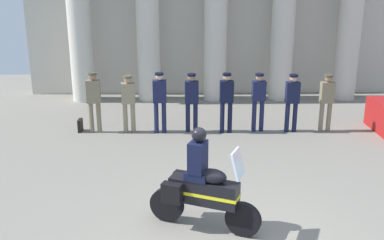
% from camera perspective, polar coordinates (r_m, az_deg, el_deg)
% --- Properties ---
extents(officer_in_row_0, '(0.39, 0.24, 1.75)m').
position_cam_1_polar(officer_in_row_0, '(13.47, -11.88, 2.70)').
color(officer_in_row_0, '#7A7056').
rests_on(officer_in_row_0, ground_plane).
extents(officer_in_row_1, '(0.39, 0.24, 1.65)m').
position_cam_1_polar(officer_in_row_1, '(13.37, -7.75, 2.55)').
color(officer_in_row_1, gray).
rests_on(officer_in_row_1, ground_plane).
extents(officer_in_row_2, '(0.39, 0.24, 1.75)m').
position_cam_1_polar(officer_in_row_2, '(13.16, -3.95, 2.71)').
color(officer_in_row_2, '#191E42').
rests_on(officer_in_row_2, ground_plane).
extents(officer_in_row_3, '(0.39, 0.24, 1.70)m').
position_cam_1_polar(officer_in_row_3, '(13.27, -0.05, 2.71)').
color(officer_in_row_3, '#141938').
rests_on(officer_in_row_3, ground_plane).
extents(officer_in_row_4, '(0.39, 0.24, 1.73)m').
position_cam_1_polar(officer_in_row_4, '(13.20, 4.22, 2.70)').
color(officer_in_row_4, black).
rests_on(officer_in_row_4, ground_plane).
extents(officer_in_row_5, '(0.39, 0.24, 1.70)m').
position_cam_1_polar(officer_in_row_5, '(13.43, 8.13, 2.73)').
color(officer_in_row_5, '#191E42').
rests_on(officer_in_row_5, ground_plane).
extents(officer_in_row_6, '(0.39, 0.24, 1.69)m').
position_cam_1_polar(officer_in_row_6, '(13.53, 12.12, 2.59)').
color(officer_in_row_6, '#141938').
rests_on(officer_in_row_6, ground_plane).
extents(officer_in_row_7, '(0.39, 0.24, 1.67)m').
position_cam_1_polar(officer_in_row_7, '(13.85, 16.10, 2.58)').
color(officer_in_row_7, '#7A7056').
rests_on(officer_in_row_7, ground_plane).
extents(motorcycle_with_rider, '(1.97, 1.05, 1.90)m').
position_cam_1_polar(motorcycle_with_rider, '(8.32, 1.01, -8.18)').
color(motorcycle_with_rider, black).
rests_on(motorcycle_with_rider, ground_plane).
extents(briefcase_on_ground, '(0.10, 0.32, 0.36)m').
position_cam_1_polar(briefcase_on_ground, '(13.88, -13.46, -0.64)').
color(briefcase_on_ground, black).
rests_on(briefcase_on_ground, ground_plane).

